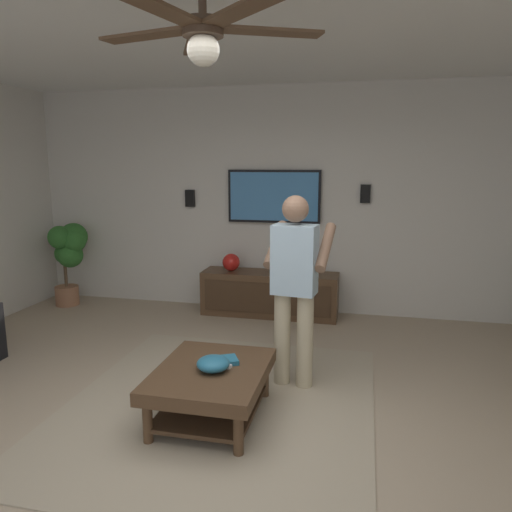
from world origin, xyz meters
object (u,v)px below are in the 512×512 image
at_px(tv, 274,196).
at_px(potted_plant_tall, 69,251).
at_px(vase_round, 231,262).
at_px(wall_speaker_left, 365,194).
at_px(remote_white, 222,365).
at_px(wall_speaker_right, 190,198).
at_px(ceiling_fan, 203,34).
at_px(bowl, 213,364).
at_px(coffee_table, 211,382).
at_px(book, 223,361).
at_px(person_standing, 295,280).
at_px(media_console, 270,294).

xyz_separation_m(tv, potted_plant_tall, (-0.36, 2.72, -0.74)).
height_order(vase_round, wall_speaker_left, wall_speaker_left).
bearing_deg(remote_white, vase_round, -57.46).
xyz_separation_m(wall_speaker_right, ceiling_fan, (-3.69, -1.46, 1.07)).
height_order(potted_plant_tall, remote_white, potted_plant_tall).
height_order(tv, potted_plant_tall, tv).
distance_m(tv, bowl, 3.05).
height_order(coffee_table, remote_white, remote_white).
bearing_deg(tv, book, 2.70).
bearing_deg(remote_white, person_standing, -105.63).
bearing_deg(coffee_table, bowl, -139.68).
distance_m(coffee_table, media_console, 2.60).
relative_size(coffee_table, person_standing, 0.61).
height_order(media_console, bowl, media_console).
height_order(bowl, book, bowl).
relative_size(coffee_table, bowl, 4.13).
bearing_deg(ceiling_fan, wall_speaker_left, -12.03).
height_order(potted_plant_tall, book, potted_plant_tall).
xyz_separation_m(person_standing, vase_round, (1.88, 1.08, -0.27)).
relative_size(coffee_table, potted_plant_tall, 0.91).
height_order(book, wall_speaker_right, wall_speaker_right).
distance_m(tv, vase_round, 0.99).
distance_m(book, wall_speaker_right, 3.18).
height_order(media_console, vase_round, vase_round).
xyz_separation_m(potted_plant_tall, bowl, (-2.51, -2.82, -0.29)).
bearing_deg(remote_white, book, -58.54).
distance_m(remote_white, ceiling_fan, 2.29).
bearing_deg(ceiling_fan, tv, 5.27).
bearing_deg(person_standing, coffee_table, 150.93).
relative_size(tv, ceiling_fan, 1.01).
bearing_deg(bowl, wall_speaker_right, 22.95).
distance_m(vase_round, wall_speaker_left, 1.86).
bearing_deg(wall_speaker_left, ceiling_fan, 167.97).
height_order(bowl, wall_speaker_left, wall_speaker_left).
bearing_deg(person_standing, media_console, 24.11).
relative_size(wall_speaker_left, ceiling_fan, 0.19).
distance_m(vase_round, ceiling_fan, 3.98).
xyz_separation_m(book, wall_speaker_left, (2.74, -1.00, 1.11)).
relative_size(book, wall_speaker_right, 1.00).
relative_size(person_standing, remote_white, 10.93).
bearing_deg(wall_speaker_right, remote_white, -155.67).
height_order(person_standing, potted_plant_tall, person_standing).
relative_size(media_console, person_standing, 1.04).
xyz_separation_m(vase_round, wall_speaker_right, (0.26, 0.62, 0.78)).
distance_m(person_standing, remote_white, 0.95).
distance_m(media_console, book, 2.49).
bearing_deg(wall_speaker_left, person_standing, 165.86).
relative_size(vase_round, ceiling_fan, 0.19).
xyz_separation_m(person_standing, ceiling_fan, (-1.55, 0.25, 1.58)).
bearing_deg(tv, bowl, 1.98).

